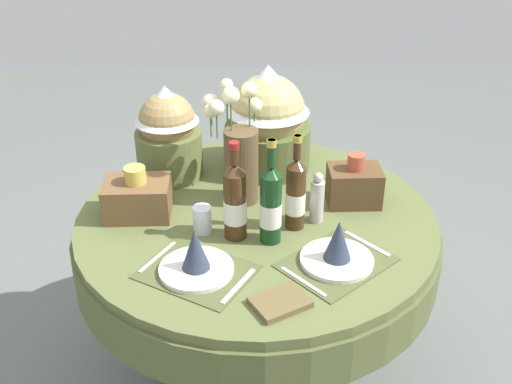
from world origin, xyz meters
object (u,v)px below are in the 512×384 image
(wine_bottle_right, at_px, (271,204))
(flower_vase, at_px, (239,151))
(wine_bottle_left, at_px, (296,193))
(book_on_table, at_px, (280,302))
(place_setting_left, at_px, (196,260))
(gift_tub_back_left, at_px, (168,130))
(gift_tub_back_centre, at_px, (268,116))
(wine_bottle_centre, at_px, (235,201))
(dining_table, at_px, (256,246))
(pepper_mill, at_px, (317,199))
(woven_basket_side_left, at_px, (137,197))
(place_setting_right, at_px, (337,251))
(woven_basket_side_right, at_px, (354,184))
(tumbler_near_right, at_px, (202,219))

(wine_bottle_right, bearing_deg, flower_vase, 109.81)
(wine_bottle_left, bearing_deg, book_on_table, -100.87)
(place_setting_left, xyz_separation_m, gift_tub_back_left, (-0.14, 0.66, 0.15))
(gift_tub_back_centre, bearing_deg, gift_tub_back_left, -170.90)
(wine_bottle_centre, relative_size, gift_tub_back_left, 0.94)
(dining_table, height_order, wine_bottle_left, wine_bottle_left)
(dining_table, distance_m, pepper_mill, 0.32)
(woven_basket_side_left, bearing_deg, place_setting_left, -57.65)
(place_setting_right, relative_size, wine_bottle_right, 1.12)
(dining_table, height_order, book_on_table, book_on_table)
(gift_tub_back_centre, height_order, woven_basket_side_left, gift_tub_back_centre)
(place_setting_right, bearing_deg, woven_basket_side_right, 72.70)
(place_setting_left, relative_size, gift_tub_back_left, 1.11)
(gift_tub_back_left, bearing_deg, place_setting_right, -46.93)
(wine_bottle_left, height_order, woven_basket_side_left, wine_bottle_left)
(gift_tub_back_left, relative_size, woven_basket_side_right, 1.91)
(dining_table, xyz_separation_m, woven_basket_side_left, (-0.43, 0.02, 0.21))
(place_setting_right, distance_m, flower_vase, 0.55)
(dining_table, relative_size, wine_bottle_centre, 3.73)
(flower_vase, distance_m, wine_bottle_left, 0.29)
(place_setting_right, distance_m, wine_bottle_left, 0.27)
(pepper_mill, bearing_deg, tumbler_near_right, -172.27)
(pepper_mill, bearing_deg, wine_bottle_left, -157.28)
(dining_table, xyz_separation_m, place_setting_right, (0.25, -0.30, 0.19))
(flower_vase, xyz_separation_m, wine_bottle_right, (0.10, -0.28, -0.06))
(place_setting_right, xyz_separation_m, pepper_mill, (-0.04, 0.26, 0.04))
(wine_bottle_centre, bearing_deg, pepper_mill, 16.92)
(woven_basket_side_left, bearing_deg, dining_table, -3.24)
(woven_basket_side_right, bearing_deg, gift_tub_back_left, 160.84)
(woven_basket_side_left, bearing_deg, woven_basket_side_right, 4.18)
(dining_table, relative_size, wine_bottle_left, 3.78)
(wine_bottle_centre, bearing_deg, flower_vase, 86.33)
(wine_bottle_centre, distance_m, woven_basket_side_left, 0.39)
(tumbler_near_right, xyz_separation_m, gift_tub_back_centre, (0.25, 0.49, 0.18))
(place_setting_left, bearing_deg, flower_vase, 72.64)
(woven_basket_side_right, bearing_deg, dining_table, -167.37)
(wine_bottle_right, bearing_deg, place_setting_left, -144.81)
(wine_bottle_right, xyz_separation_m, woven_basket_side_left, (-0.47, 0.19, -0.07))
(flower_vase, height_order, woven_basket_side_left, flower_vase)
(place_setting_left, height_order, wine_bottle_right, wine_bottle_right)
(flower_vase, relative_size, gift_tub_back_centre, 1.06)
(gift_tub_back_centre, bearing_deg, tumbler_near_right, -117.27)
(place_setting_left, distance_m, gift_tub_back_left, 0.69)
(place_setting_left, xyz_separation_m, wine_bottle_left, (0.34, 0.26, 0.09))
(book_on_table, bearing_deg, tumbler_near_right, 92.90)
(gift_tub_back_centre, bearing_deg, wine_bottle_right, -91.98)
(gift_tub_back_left, height_order, woven_basket_side_right, gift_tub_back_left)
(place_setting_right, height_order, tumbler_near_right, place_setting_right)
(tumbler_near_right, bearing_deg, wine_bottle_left, 3.72)
(wine_bottle_right, relative_size, tumbler_near_right, 3.87)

